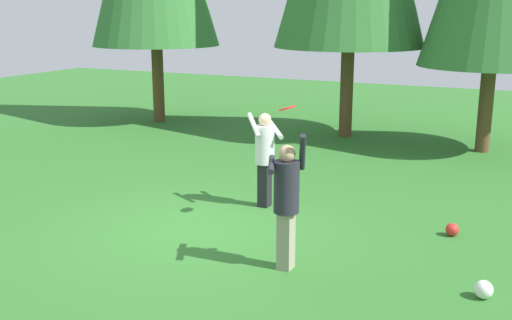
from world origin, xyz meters
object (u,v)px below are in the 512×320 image
at_px(person_thrower, 286,196).
at_px(ball_red, 452,230).
at_px(person_catcher, 265,152).
at_px(frisbee, 287,108).
at_px(ball_white, 484,289).

height_order(person_thrower, ball_red, person_thrower).
bearing_deg(person_thrower, person_catcher, 8.15).
height_order(frisbee, ball_red, frisbee).
xyz_separation_m(person_catcher, ball_white, (3.90, -2.07, -0.88)).
bearing_deg(ball_red, ball_white, -71.70).
height_order(person_catcher, ball_white, person_catcher).
distance_m(person_thrower, frisbee, 1.93).
distance_m(ball_white, ball_red, 2.11).
bearing_deg(ball_white, person_thrower, -174.82).
bearing_deg(person_thrower, ball_white, -107.71).
bearing_deg(person_catcher, person_thrower, -13.89).
bearing_deg(ball_red, frisbee, -165.51).
bearing_deg(person_catcher, frisbee, -0.00).
bearing_deg(frisbee, ball_white, -23.02).
relative_size(ball_white, ball_red, 1.13).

